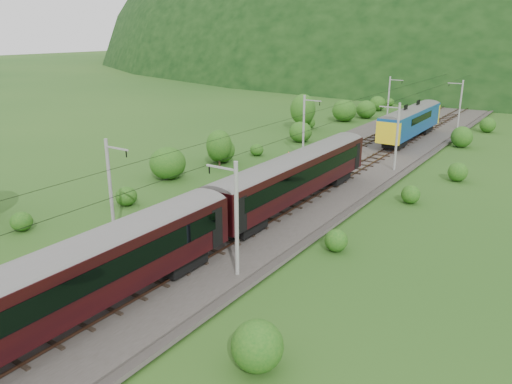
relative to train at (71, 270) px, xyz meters
The scene contains 14 objects.
ground 11.15m from the train, 103.27° to the left, with size 600.00×600.00×0.00m, color #214C17.
railbed 20.65m from the train, 96.78° to the left, with size 14.00×220.00×0.30m, color #38332D.
track_left 21.03m from the train, 103.38° to the left, with size 2.40×220.00×0.27m.
track_right 20.48m from the train, 90.00° to the left, with size 2.40×220.00×0.27m.
catenary_left 43.03m from the train, 101.42° to the left, with size 2.54×192.28×8.00m.
catenary_right 42.34m from the train, 84.96° to the left, with size 2.54×192.28×8.00m.
overhead_wires 20.57m from the train, 96.78° to the left, with size 4.83×198.00×0.03m.
mountain_ridge 333.48m from the train, 111.53° to the left, with size 336.00×280.00×132.00m, color black.
train is the anchor object (origin of this frame).
hazard_post_near 67.46m from the train, 92.53° to the left, with size 0.17×0.17×1.64m, color red.
hazard_post_far 72.62m from the train, 91.65° to the left, with size 0.15×0.15×1.44m, color red.
signal 35.00m from the train, 100.27° to the left, with size 0.26×0.26×2.38m.
vegetation_left 31.85m from the train, 121.66° to the left, with size 13.67×147.87×6.99m.
vegetation_right 24.62m from the train, 69.47° to the left, with size 6.17×108.93×2.82m.
Camera 1 is at (24.41, -24.91, 16.35)m, focal length 35.00 mm.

